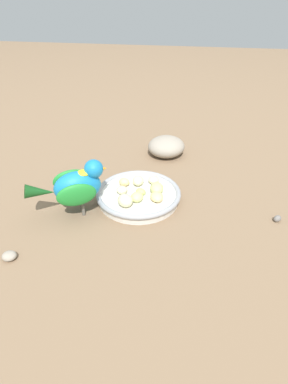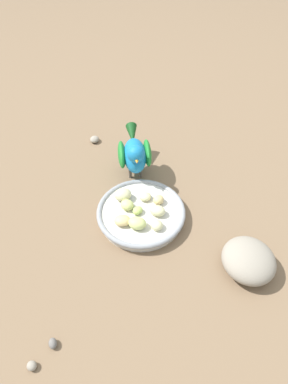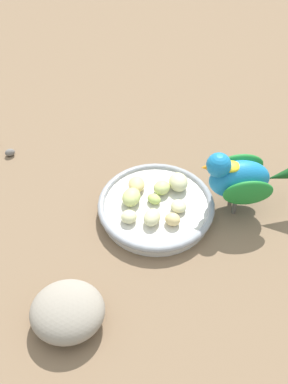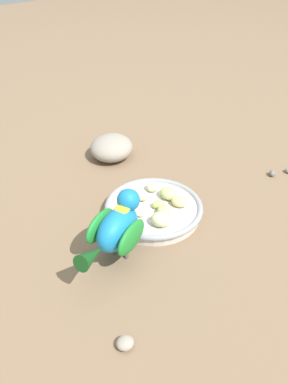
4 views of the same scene
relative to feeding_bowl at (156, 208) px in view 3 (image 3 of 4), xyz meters
The scene contains 14 objects.
ground_plane 0.03m from the feeding_bowl, 129.69° to the right, with size 4.00×4.00×0.00m, color #7A6047.
feeding_bowl is the anchor object (origin of this frame).
apple_piece_0 0.06m from the feeding_bowl, 121.35° to the right, with size 0.03×0.03×0.02m, color beige.
apple_piece_1 0.05m from the feeding_bowl, 34.54° to the right, with size 0.03×0.02×0.02m, color #E5C67F.
apple_piece_2 0.02m from the feeding_bowl, 137.55° to the left, with size 0.02×0.02×0.01m, color #B2CC66.
apple_piece_3 0.05m from the feeding_bowl, 152.23° to the left, with size 0.04×0.03×0.02m, color #E5C67F.
apple_piece_4 0.04m from the feeding_bowl, ahead, with size 0.03×0.03×0.02m, color beige.
apple_piece_5 0.05m from the feeding_bowl, 168.44° to the right, with size 0.04×0.03×0.02m, color #C6D17A.
apple_piece_6 0.04m from the feeding_bowl, 79.28° to the right, with size 0.03×0.03×0.02m, color beige.
apple_piece_7 0.04m from the feeding_bowl, 93.93° to the left, with size 0.03×0.03×0.02m, color #C6D17A.
apple_piece_8 0.06m from the feeding_bowl, 69.05° to the left, with size 0.04×0.03×0.03m, color beige.
parrot 0.15m from the feeding_bowl, 28.45° to the left, with size 0.17×0.12×0.12m.
rock_large 0.25m from the feeding_bowl, 99.65° to the right, with size 0.11×0.10×0.06m, color gray.
pebble_2 0.31m from the feeding_bowl, behind, with size 0.02×0.01×0.01m, color slate.
Camera 3 is at (0.22, -0.55, 0.70)m, focal length 50.42 mm.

